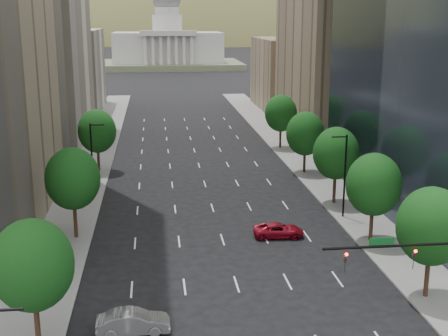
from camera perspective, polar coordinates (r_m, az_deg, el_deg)
name	(u,v)px	position (r m, az deg, el deg)	size (l,w,h in m)	color
sidewalk_left	(71,212)	(68.05, -14.25, -4.07)	(6.00, 200.00, 0.15)	slate
sidewalk_right	(346,202)	(70.79, 11.50, -3.20)	(6.00, 200.00, 0.15)	slate
midrise_cream_left	(40,37)	(108.82, -16.98, 11.79)	(14.00, 30.00, 35.00)	beige
filler_left	(69,70)	(141.88, -14.43, 8.93)	(14.00, 26.00, 18.00)	beige
parking_tan_right	(332,51)	(108.84, 10.19, 10.86)	(14.00, 30.00, 30.00)	#8C7759
filler_right	(289,74)	(141.20, 6.21, 8.85)	(14.00, 26.00, 16.00)	#8C7759
tree_right_1	(431,226)	(47.37, 19.02, -5.24)	(5.20, 5.20, 8.75)	#382316
tree_right_2	(374,185)	(57.92, 13.98, -1.53)	(5.20, 5.20, 8.61)	#382316
tree_right_3	(336,153)	(68.86, 10.55, 1.37)	(5.20, 5.20, 8.89)	#382316
tree_right_4	(305,134)	(82.13, 7.70, 3.23)	(5.20, 5.20, 8.46)	#382316
tree_right_5	(281,113)	(97.43, 5.40, 5.18)	(5.20, 5.20, 8.75)	#382316
tree_left_0	(32,265)	(39.93, -17.67, -8.77)	(5.20, 5.20, 8.75)	#382316
tree_left_1	(73,179)	(58.59, -14.12, -1.00)	(5.20, 5.20, 8.97)	#382316
tree_left_2	(97,131)	(83.88, -11.92, 3.43)	(5.20, 5.20, 8.68)	#382316
streetlight_rn	(344,174)	(64.30, 11.32, -0.54)	(1.70, 0.20, 9.00)	black
streetlight_ln	(93,159)	(71.33, -12.33, 0.86)	(1.70, 0.20, 9.00)	black
traffic_signal	(421,268)	(41.08, 18.12, -9.02)	(9.12, 0.40, 7.38)	black
capitol	(168,47)	(254.20, -5.35, 11.33)	(60.00, 40.00, 35.20)	#596647
foothills	(195,77)	(607.73, -2.78, 8.60)	(720.00, 413.00, 263.00)	brown
car_silver	(133,322)	(42.40, -8.58, -14.21)	(1.73, 4.95, 1.63)	gray
car_red_far	(278,230)	(59.03, 5.18, -5.88)	(2.26, 4.90, 1.36)	maroon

